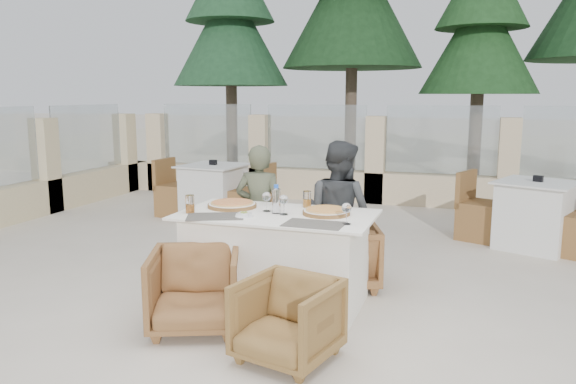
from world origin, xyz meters
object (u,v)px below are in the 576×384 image
(dining_table, at_px, (277,259))
(wine_glass_near, at_px, (284,204))
(bg_table_b, at_px, (535,215))
(pizza_left, at_px, (232,204))
(wine_glass_centre, at_px, (267,201))
(armchair_far_right, at_px, (343,255))
(beer_glass_right, at_px, (307,199))
(armchair_near_right, at_px, (287,320))
(diner_right, at_px, (338,214))
(beer_glass_left, at_px, (190,204))
(bg_table_a, at_px, (214,192))
(pizza_right, at_px, (326,211))
(water_bottle, at_px, (276,199))
(armchair_near_left, at_px, (195,290))
(armchair_far_left, at_px, (258,240))
(diner_left, at_px, (260,212))
(olive_dish, at_px, (244,214))

(dining_table, relative_size, wine_glass_near, 8.70)
(bg_table_b, bearing_deg, wine_glass_near, -107.56)
(pizza_left, bearing_deg, wine_glass_centre, -11.54)
(wine_glass_centre, relative_size, armchair_far_right, 0.29)
(wine_glass_near, relative_size, beer_glass_right, 1.30)
(armchair_near_right, height_order, diner_right, diner_right)
(dining_table, xyz_separation_m, beer_glass_right, (0.16, 0.33, 0.46))
(beer_glass_left, distance_m, beer_glass_right, 1.00)
(wine_glass_near, relative_size, armchair_far_right, 0.29)
(wine_glass_near, distance_m, armchair_near_right, 1.14)
(pizza_left, relative_size, bg_table_a, 0.26)
(beer_glass_left, bearing_deg, beer_glass_right, 31.87)
(armchair_near_right, bearing_deg, wine_glass_near, 124.20)
(pizza_right, distance_m, bg_table_b, 3.08)
(water_bottle, height_order, diner_right, diner_right)
(pizza_left, xyz_separation_m, beer_glass_left, (-0.23, -0.33, 0.05))
(armchair_near_left, relative_size, bg_table_b, 0.41)
(pizza_right, xyz_separation_m, wine_glass_near, (-0.32, -0.12, 0.07))
(dining_table, bearing_deg, beer_glass_left, -163.59)
(armchair_far_left, relative_size, bg_table_a, 0.44)
(diner_left, bearing_deg, pizza_right, 141.06)
(wine_glass_centre, xyz_separation_m, armchair_near_right, (0.52, -1.00, -0.59))
(pizza_left, relative_size, wine_glass_near, 2.30)
(water_bottle, distance_m, beer_glass_right, 0.36)
(wine_glass_centre, xyz_separation_m, olive_dish, (-0.10, -0.26, -0.07))
(dining_table, xyz_separation_m, diner_left, (-0.38, 0.59, 0.25))
(armchair_far_right, bearing_deg, bg_table_a, -62.36)
(wine_glass_near, xyz_separation_m, diner_right, (0.31, 0.62, -0.19))
(water_bottle, bearing_deg, diner_right, 56.62)
(wine_glass_centre, relative_size, armchair_near_left, 0.28)
(pizza_left, distance_m, armchair_far_right, 1.12)
(armchair_far_left, bearing_deg, wine_glass_near, 112.54)
(pizza_right, bearing_deg, bg_table_a, 130.84)
(diner_left, height_order, bg_table_b, diner_left)
(diner_left, distance_m, bg_table_a, 2.70)
(wine_glass_near, distance_m, diner_right, 0.72)
(pizza_left, distance_m, diner_left, 0.50)
(wine_glass_centre, distance_m, diner_left, 0.64)
(wine_glass_centre, bearing_deg, olive_dish, -110.22)
(diner_left, height_order, bg_table_a, diner_left)
(diner_left, height_order, diner_right, diner_right)
(olive_dish, xyz_separation_m, armchair_near_left, (-0.20, -0.49, -0.49))
(diner_left, bearing_deg, armchair_far_left, -65.92)
(armchair_near_right, bearing_deg, dining_table, 127.49)
(wine_glass_near, distance_m, armchair_far_right, 0.92)
(dining_table, distance_m, armchair_far_left, 0.84)
(armchair_near_right, relative_size, diner_left, 0.47)
(water_bottle, height_order, armchair_near_left, water_bottle)
(pizza_left, relative_size, wine_glass_centre, 2.30)
(armchair_far_left, height_order, diner_right, diner_right)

